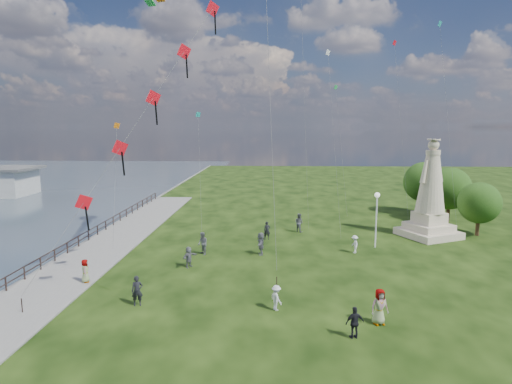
{
  "coord_description": "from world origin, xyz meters",
  "views": [
    {
      "loc": [
        0.23,
        -22.68,
        10.18
      ],
      "look_at": [
        -1.0,
        8.0,
        5.5
      ],
      "focal_mm": 30.0,
      "sensor_mm": 36.0,
      "label": 1
    }
  ],
  "objects_px": {
    "person_5": "(189,257)",
    "person_7": "(299,223)",
    "person_1": "(203,244)",
    "person_10": "(85,272)",
    "lamppost": "(377,208)",
    "person_3": "(355,323)",
    "person_6": "(267,231)",
    "person_8": "(355,244)",
    "person_0": "(137,291)",
    "person_2": "(276,298)",
    "statue": "(430,201)",
    "person_11": "(261,244)",
    "person_4": "(379,307)"
  },
  "relations": [
    {
      "from": "person_8",
      "to": "person_3",
      "type": "bearing_deg",
      "value": -19.08
    },
    {
      "from": "lamppost",
      "to": "person_6",
      "type": "relative_size",
      "value": 2.87
    },
    {
      "from": "person_11",
      "to": "person_2",
      "type": "bearing_deg",
      "value": 3.09
    },
    {
      "from": "person_6",
      "to": "person_2",
      "type": "bearing_deg",
      "value": -90.96
    },
    {
      "from": "person_8",
      "to": "person_0",
      "type": "bearing_deg",
      "value": -61.28
    },
    {
      "from": "statue",
      "to": "person_4",
      "type": "height_order",
      "value": "statue"
    },
    {
      "from": "person_0",
      "to": "person_10",
      "type": "distance_m",
      "value": 5.57
    },
    {
      "from": "person_0",
      "to": "person_4",
      "type": "relative_size",
      "value": 0.92
    },
    {
      "from": "statue",
      "to": "person_2",
      "type": "xyz_separation_m",
      "value": [
        -14.36,
        -16.86,
        -2.72
      ]
    },
    {
      "from": "lamppost",
      "to": "person_5",
      "type": "relative_size",
      "value": 3.08
    },
    {
      "from": "statue",
      "to": "person_10",
      "type": "distance_m",
      "value": 30.04
    },
    {
      "from": "person_0",
      "to": "person_7",
      "type": "distance_m",
      "value": 20.68
    },
    {
      "from": "person_6",
      "to": "person_10",
      "type": "bearing_deg",
      "value": -138.94
    },
    {
      "from": "person_3",
      "to": "person_7",
      "type": "height_order",
      "value": "person_7"
    },
    {
      "from": "person_5",
      "to": "person_3",
      "type": "bearing_deg",
      "value": -105.54
    },
    {
      "from": "person_2",
      "to": "person_10",
      "type": "xyz_separation_m",
      "value": [
        -12.47,
        3.6,
        0.05
      ]
    },
    {
      "from": "person_1",
      "to": "person_4",
      "type": "xyz_separation_m",
      "value": [
        11.18,
        -11.84,
        0.04
      ]
    },
    {
      "from": "lamppost",
      "to": "person_10",
      "type": "distance_m",
      "value": 23.16
    },
    {
      "from": "lamppost",
      "to": "person_8",
      "type": "relative_size",
      "value": 3.23
    },
    {
      "from": "person_4",
      "to": "person_6",
      "type": "distance_m",
      "value": 17.83
    },
    {
      "from": "person_3",
      "to": "person_4",
      "type": "relative_size",
      "value": 0.84
    },
    {
      "from": "person_10",
      "to": "person_3",
      "type": "bearing_deg",
      "value": -130.08
    },
    {
      "from": "person_5",
      "to": "person_7",
      "type": "distance_m",
      "value": 14.05
    },
    {
      "from": "person_7",
      "to": "person_0",
      "type": "bearing_deg",
      "value": 101.51
    },
    {
      "from": "statue",
      "to": "person_2",
      "type": "bearing_deg",
      "value": -155.38
    },
    {
      "from": "person_3",
      "to": "person_6",
      "type": "distance_m",
      "value": 18.87
    },
    {
      "from": "person_1",
      "to": "person_5",
      "type": "bearing_deg",
      "value": -42.95
    },
    {
      "from": "person_2",
      "to": "person_8",
      "type": "height_order",
      "value": "person_8"
    },
    {
      "from": "person_0",
      "to": "person_2",
      "type": "distance_m",
      "value": 7.99
    },
    {
      "from": "statue",
      "to": "person_2",
      "type": "height_order",
      "value": "statue"
    },
    {
      "from": "person_6",
      "to": "person_7",
      "type": "xyz_separation_m",
      "value": [
        3.09,
        2.98,
        0.09
      ]
    },
    {
      "from": "person_2",
      "to": "person_0",
      "type": "bearing_deg",
      "value": 56.44
    },
    {
      "from": "person_7",
      "to": "person_8",
      "type": "bearing_deg",
      "value": 162.09
    },
    {
      "from": "lamppost",
      "to": "person_10",
      "type": "xyz_separation_m",
      "value": [
        -21.0,
        -9.39,
        -2.65
      ]
    },
    {
      "from": "lamppost",
      "to": "person_0",
      "type": "xyz_separation_m",
      "value": [
        -16.51,
        -12.68,
        -2.55
      ]
    },
    {
      "from": "person_0",
      "to": "person_2",
      "type": "xyz_separation_m",
      "value": [
        7.98,
        -0.31,
        -0.15
      ]
    },
    {
      "from": "person_4",
      "to": "person_5",
      "type": "relative_size",
      "value": 1.24
    },
    {
      "from": "person_4",
      "to": "person_1",
      "type": "bearing_deg",
      "value": 119.75
    },
    {
      "from": "person_2",
      "to": "person_3",
      "type": "distance_m",
      "value": 4.87
    },
    {
      "from": "person_8",
      "to": "person_6",
      "type": "bearing_deg",
      "value": -127.36
    },
    {
      "from": "person_1",
      "to": "person_10",
      "type": "xyz_separation_m",
      "value": [
        -6.63,
        -6.73,
        -0.14
      ]
    },
    {
      "from": "person_1",
      "to": "person_6",
      "type": "bearing_deg",
      "value": 100.15
    },
    {
      "from": "person_5",
      "to": "person_10",
      "type": "xyz_separation_m",
      "value": [
        -6.12,
        -3.6,
        0.0
      ]
    },
    {
      "from": "lamppost",
      "to": "person_0",
      "type": "height_order",
      "value": "lamppost"
    },
    {
      "from": "person_6",
      "to": "person_8",
      "type": "distance_m",
      "value": 8.22
    },
    {
      "from": "person_11",
      "to": "person_10",
      "type": "bearing_deg",
      "value": -61.74
    },
    {
      "from": "person_4",
      "to": "person_6",
      "type": "bearing_deg",
      "value": 96.33
    },
    {
      "from": "person_6",
      "to": "statue",
      "type": "bearing_deg",
      "value": 2.32
    },
    {
      "from": "person_4",
      "to": "person_11",
      "type": "bearing_deg",
      "value": 104.79
    },
    {
      "from": "statue",
      "to": "person_11",
      "type": "xyz_separation_m",
      "value": [
        -15.53,
        -6.33,
        -2.53
      ]
    }
  ]
}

